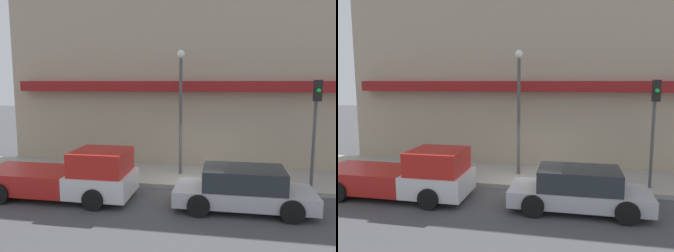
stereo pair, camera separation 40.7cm
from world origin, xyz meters
The scene contains 8 objects.
ground_plane centered at (0.00, 0.00, 0.00)m, with size 80.00×80.00×0.00m, color #424244.
sidewalk centered at (0.00, 1.68, 0.09)m, with size 36.00×3.36×0.18m.
building centered at (0.02, 4.84, 4.68)m, with size 19.80×3.80×10.10m.
pickup_truck centered at (-4.38, -1.61, 0.81)m, with size 5.64×2.21×1.86m.
parked_car centered at (1.92, -1.61, 0.71)m, with size 4.61×2.03×1.43m.
fire_hydrant centered at (1.24, 0.51, 0.53)m, with size 0.19×0.19×0.72m.
street_lamp centered at (-0.67, 1.65, 3.60)m, with size 0.36×0.36×5.46m.
traffic_light centered at (4.68, 0.71, 3.03)m, with size 0.28×0.42×4.18m.
Camera 1 is at (1.27, -12.53, 4.30)m, focal length 35.00 mm.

